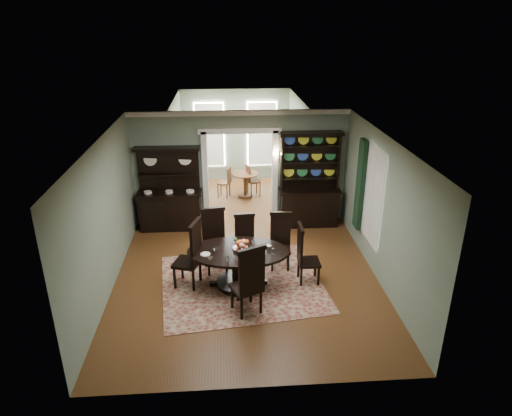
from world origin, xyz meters
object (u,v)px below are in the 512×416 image
(dining_table, at_px, (238,261))
(sideboard, at_px, (170,201))
(welsh_dresser, at_px, (309,192))
(parlor_table, at_px, (245,181))

(dining_table, distance_m, sideboard, 3.35)
(dining_table, bearing_deg, sideboard, 123.39)
(welsh_dresser, distance_m, parlor_table, 2.64)
(sideboard, xyz_separation_m, welsh_dresser, (3.60, -0.02, 0.15))
(parlor_table, bearing_deg, welsh_dresser, -53.21)
(sideboard, bearing_deg, dining_table, -59.90)
(welsh_dresser, bearing_deg, parlor_table, 127.14)
(dining_table, xyz_separation_m, sideboard, (-1.63, 2.92, 0.19))
(welsh_dresser, bearing_deg, sideboard, -179.94)
(welsh_dresser, bearing_deg, dining_table, -123.74)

